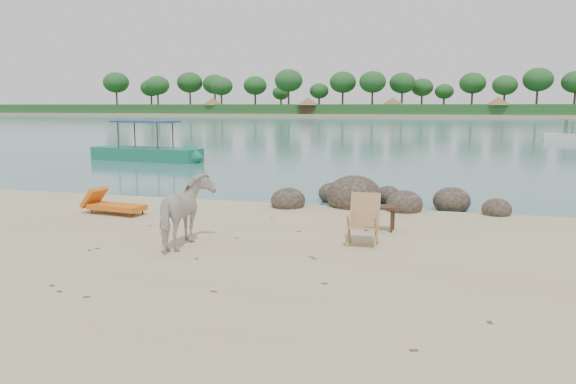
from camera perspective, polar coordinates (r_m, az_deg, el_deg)
name	(u,v)px	position (r m, az deg, el deg)	size (l,w,h in m)	color
water	(428,122)	(99.09, 13.99, 6.92)	(400.00, 400.00, 0.00)	#397173
far_shore	(438,115)	(179.04, 14.99, 7.59)	(420.00, 90.00, 1.40)	tan
far_scenery	(436,104)	(145.73, 14.77, 8.64)	(420.00, 18.00, 9.50)	#1E4C1E
boulders	(372,199)	(15.61, 8.55, -0.75)	(6.24, 2.82, 1.13)	#2C221D
cow	(186,213)	(11.10, -10.27, -2.11)	(0.75, 1.65, 1.39)	silver
side_table	(380,219)	(12.57, 9.34, -2.77)	(0.68, 0.44, 0.55)	black
lounge_chair	(117,205)	(14.89, -17.00, -1.23)	(1.84, 0.64, 0.55)	orange
deck_chair	(363,222)	(11.11, 7.59, -3.03)	(0.65, 0.71, 1.01)	#9E784F
boat_near	(145,128)	(29.82, -14.30, 6.36)	(6.79, 1.53, 3.30)	#197050
dead_leaves	(218,262)	(10.17, -7.17, -7.04)	(8.91, 6.83, 0.00)	brown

